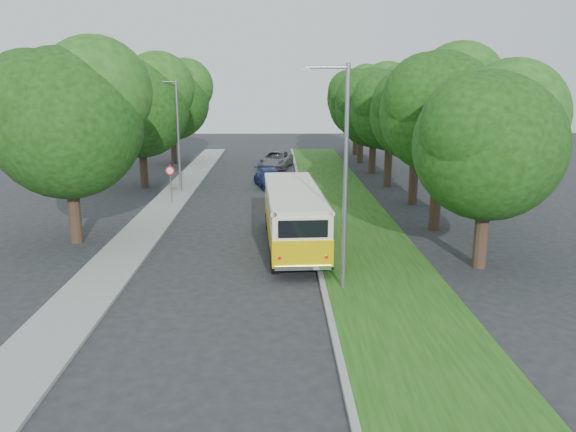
{
  "coord_description": "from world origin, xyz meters",
  "views": [
    {
      "loc": [
        1.91,
        -21.62,
        7.41
      ],
      "look_at": [
        2.42,
        2.87,
        1.5
      ],
      "focal_mm": 35.0,
      "sensor_mm": 36.0,
      "label": 1
    }
  ],
  "objects_px": {
    "lamppost_near": "(343,171)",
    "lamppost_far": "(177,132)",
    "vintage_bus": "(293,218)",
    "car_blue": "(270,178)",
    "car_silver": "(294,193)",
    "car_white": "(290,184)",
    "car_grey": "(276,160)"
  },
  "relations": [
    {
      "from": "lamppost_near",
      "to": "car_grey",
      "type": "xyz_separation_m",
      "value": [
        -2.34,
        29.51,
        -3.65
      ]
    },
    {
      "from": "car_white",
      "to": "car_blue",
      "type": "height_order",
      "value": "car_blue"
    },
    {
      "from": "car_white",
      "to": "car_blue",
      "type": "distance_m",
      "value": 2.76
    },
    {
      "from": "vintage_bus",
      "to": "car_blue",
      "type": "xyz_separation_m",
      "value": [
        -1.24,
        15.1,
        -0.77
      ]
    },
    {
      "from": "vintage_bus",
      "to": "car_white",
      "type": "height_order",
      "value": "vintage_bus"
    },
    {
      "from": "car_grey",
      "to": "car_blue",
      "type": "bearing_deg",
      "value": -81.93
    },
    {
      "from": "car_blue",
      "to": "car_silver",
      "type": "bearing_deg",
      "value": -88.52
    },
    {
      "from": "vintage_bus",
      "to": "car_blue",
      "type": "height_order",
      "value": "vintage_bus"
    },
    {
      "from": "car_white",
      "to": "car_grey",
      "type": "bearing_deg",
      "value": 91.74
    },
    {
      "from": "lamppost_near",
      "to": "car_white",
      "type": "distance_m",
      "value": 18.65
    },
    {
      "from": "lamppost_near",
      "to": "car_white",
      "type": "relative_size",
      "value": 2.14
    },
    {
      "from": "car_white",
      "to": "car_grey",
      "type": "relative_size",
      "value": 0.72
    },
    {
      "from": "vintage_bus",
      "to": "car_grey",
      "type": "relative_size",
      "value": 1.8
    },
    {
      "from": "lamppost_far",
      "to": "vintage_bus",
      "type": "bearing_deg",
      "value": -60.47
    },
    {
      "from": "car_blue",
      "to": "car_grey",
      "type": "distance_m",
      "value": 8.93
    },
    {
      "from": "vintage_bus",
      "to": "car_grey",
      "type": "height_order",
      "value": "vintage_bus"
    },
    {
      "from": "lamppost_near",
      "to": "car_blue",
      "type": "relative_size",
      "value": 1.86
    },
    {
      "from": "car_white",
      "to": "car_blue",
      "type": "relative_size",
      "value": 0.87
    },
    {
      "from": "car_silver",
      "to": "car_white",
      "type": "distance_m",
      "value": 3.65
    },
    {
      "from": "lamppost_near",
      "to": "lamppost_far",
      "type": "xyz_separation_m",
      "value": [
        -8.91,
        18.5,
        -0.25
      ]
    },
    {
      "from": "lamppost_near",
      "to": "car_blue",
      "type": "height_order",
      "value": "lamppost_near"
    },
    {
      "from": "car_white",
      "to": "car_grey",
      "type": "distance_m",
      "value": 11.33
    },
    {
      "from": "car_silver",
      "to": "car_grey",
      "type": "distance_m",
      "value": 14.97
    },
    {
      "from": "lamppost_near",
      "to": "vintage_bus",
      "type": "bearing_deg",
      "value": 105.62
    },
    {
      "from": "lamppost_near",
      "to": "car_blue",
      "type": "bearing_deg",
      "value": 97.68
    },
    {
      "from": "lamppost_near",
      "to": "lamppost_far",
      "type": "relative_size",
      "value": 1.07
    },
    {
      "from": "lamppost_near",
      "to": "car_silver",
      "type": "xyz_separation_m",
      "value": [
        -1.21,
        14.58,
        -3.62
      ]
    },
    {
      "from": "car_silver",
      "to": "car_white",
      "type": "relative_size",
      "value": 1.18
    },
    {
      "from": "car_blue",
      "to": "vintage_bus",
      "type": "bearing_deg",
      "value": -98.45
    },
    {
      "from": "lamppost_far",
      "to": "car_silver",
      "type": "relative_size",
      "value": 1.71
    },
    {
      "from": "car_white",
      "to": "car_silver",
      "type": "bearing_deg",
      "value": -90.92
    },
    {
      "from": "car_silver",
      "to": "car_white",
      "type": "xyz_separation_m",
      "value": [
        -0.15,
        3.64,
        -0.13
      ]
    }
  ]
}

